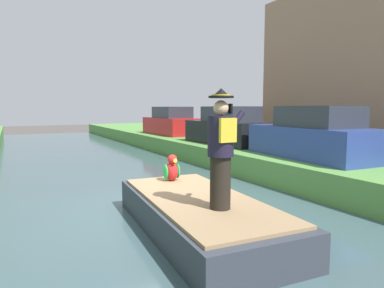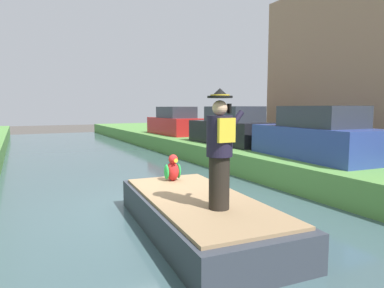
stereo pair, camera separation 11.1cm
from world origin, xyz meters
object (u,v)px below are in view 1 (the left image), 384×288
(parrot_plush, at_px, (172,169))
(parked_car_red, at_px, (171,123))
(parked_car_dark, at_px, (228,128))
(person_pirate, at_px, (221,149))
(parked_car_blue, at_px, (313,136))
(boat, at_px, (199,214))

(parrot_plush, distance_m, parked_car_red, 11.35)
(parked_car_dark, bearing_deg, parrot_plush, -134.72)
(person_pirate, xyz_separation_m, parked_car_red, (4.94, 12.47, -0.19))
(person_pirate, relative_size, parrot_plush, 3.25)
(parked_car_dark, bearing_deg, parked_car_blue, -90.00)
(parked_car_blue, xyz_separation_m, parked_car_red, (0.00, 9.83, 0.00))
(boat, bearing_deg, parked_car_red, 67.29)
(boat, height_order, parked_car_red, parked_car_red)
(person_pirate, xyz_separation_m, parrot_plush, (0.18, 2.18, -0.68))
(parrot_plush, xyz_separation_m, parked_car_dark, (4.76, 4.81, 0.49))
(parrot_plush, relative_size, parked_car_red, 0.14)
(parked_car_dark, bearing_deg, boat, -128.16)
(parked_car_red, bearing_deg, person_pirate, -111.63)
(parked_car_red, bearing_deg, parked_car_blue, -90.00)
(parked_car_dark, height_order, parked_car_red, same)
(parked_car_blue, bearing_deg, parrot_plush, -174.44)
(parrot_plush, relative_size, parked_car_dark, 0.14)
(parked_car_blue, bearing_deg, parked_car_red, 90.00)
(parked_car_blue, height_order, parked_car_red, same)
(boat, xyz_separation_m, parked_car_dark, (4.91, 6.25, 1.04))
(parked_car_red, bearing_deg, parrot_plush, -114.82)
(parrot_plush, bearing_deg, parked_car_dark, 45.28)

